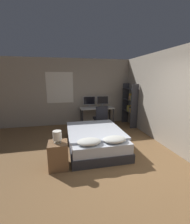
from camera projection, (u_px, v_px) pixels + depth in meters
ground_plane at (118, 174)px, 3.08m from camera, size 20.00×20.00×0.00m
wall_back at (87, 92)px, 6.31m from camera, size 12.00×0.08×2.70m
wall_side_right at (158, 97)px, 4.59m from camera, size 0.06×12.00×2.70m
bed at (95, 139)px, 4.19m from camera, size 1.48×2.00×0.60m
nightstand at (58, 155)px, 3.24m from camera, size 0.41×0.42×0.59m
bedside_lamp at (57, 136)px, 3.14m from camera, size 0.18×0.18×0.26m
desk at (97, 110)px, 6.19m from camera, size 1.38×0.59×0.74m
monitor_left at (89, 101)px, 6.23m from camera, size 0.50×0.16×0.45m
monitor_right at (103, 100)px, 6.35m from camera, size 0.50×0.16×0.45m
keyboard at (98, 108)px, 5.99m from camera, size 0.40×0.13×0.02m
computer_mouse at (105, 108)px, 6.05m from camera, size 0.07×0.05×0.04m
office_chair at (101, 121)px, 5.51m from camera, size 0.52×0.52×0.96m
bookshelf at (131, 104)px, 6.02m from camera, size 0.28×0.87×1.72m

